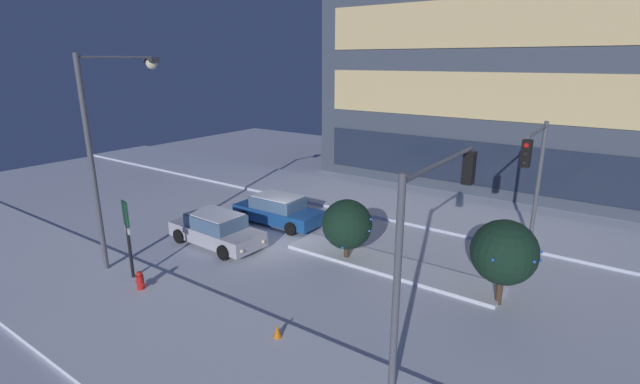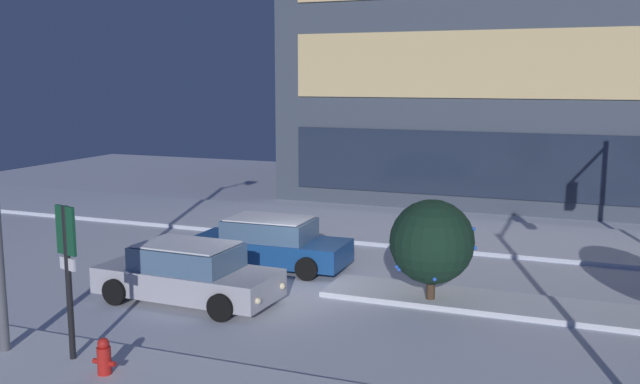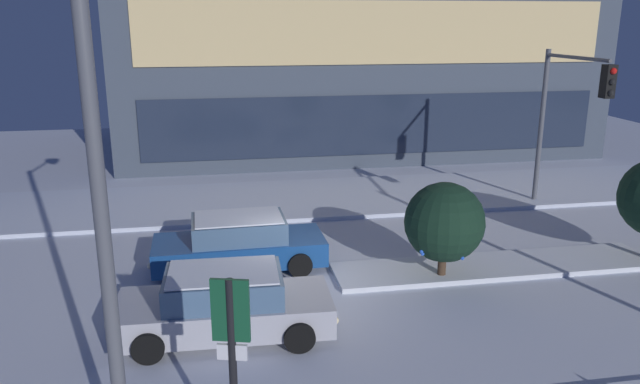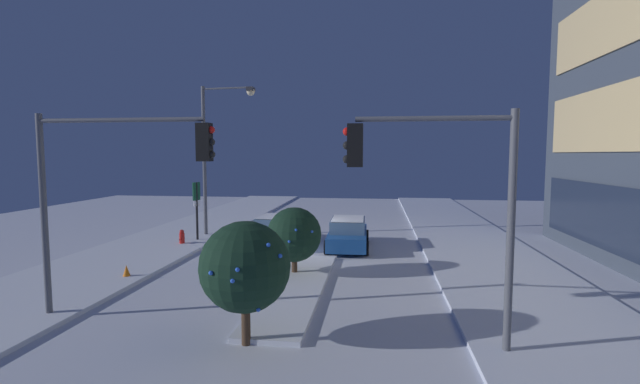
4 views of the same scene
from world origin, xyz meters
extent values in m
plane|color=silver|center=(0.00, 0.00, 0.00)|extent=(52.00, 52.00, 0.00)
cube|color=silver|center=(0.00, 7.92, 0.07)|extent=(52.00, 5.20, 0.14)
cube|color=silver|center=(5.40, 0.44, 0.07)|extent=(9.00, 1.80, 0.14)
cube|color=#232D42|center=(5.25, 12.54, 2.03)|extent=(20.98, 0.10, 2.71)
cube|color=#F2D18C|center=(5.25, 12.54, 6.09)|extent=(20.98, 0.10, 2.71)
cube|color=#B7B7C1|center=(-2.03, -2.00, 0.53)|extent=(4.65, 2.01, 0.66)
cube|color=slate|center=(-2.03, -2.00, 1.14)|extent=(2.53, 1.75, 0.60)
cube|color=white|center=(-2.03, -2.00, 1.47)|extent=(2.35, 1.64, 0.04)
sphere|color=#F9E5B2|center=(0.31, -1.44, 0.50)|extent=(0.16, 0.16, 0.16)
sphere|color=#F9E5B2|center=(0.27, -2.71, 0.50)|extent=(0.16, 0.16, 0.16)
cylinder|color=black|center=(-0.48, -1.12, 0.33)|extent=(0.67, 0.24, 0.66)
cylinder|color=black|center=(-0.54, -2.98, 0.33)|extent=(0.67, 0.24, 0.66)
cylinder|color=black|center=(-3.51, -1.02, 0.33)|extent=(0.67, 0.24, 0.66)
cylinder|color=black|center=(-3.57, -2.88, 0.33)|extent=(0.67, 0.24, 0.66)
cube|color=#19478C|center=(-1.53, 1.71, 0.53)|extent=(4.68, 1.94, 0.66)
cube|color=slate|center=(-1.53, 1.71, 1.14)|extent=(2.54, 1.71, 0.60)
cube|color=white|center=(-1.53, 1.71, 1.47)|extent=(2.36, 1.59, 0.04)
sphere|color=#F9E5B2|center=(-3.86, 1.04, 0.50)|extent=(0.16, 0.16, 0.16)
sphere|color=#F9E5B2|center=(-3.88, 2.28, 0.50)|extent=(0.16, 0.16, 0.16)
cylinder|color=black|center=(-3.04, 0.76, 0.33)|extent=(0.66, 0.24, 0.66)
cylinder|color=black|center=(-3.08, 2.59, 0.33)|extent=(0.66, 0.24, 0.66)
cylinder|color=black|center=(0.02, 0.83, 0.33)|extent=(0.66, 0.24, 0.66)
cylinder|color=black|center=(-0.02, 2.66, 0.33)|extent=(0.66, 0.24, 0.66)
cylinder|color=red|center=(-0.92, -6.66, 0.33)|extent=(0.26, 0.26, 0.66)
sphere|color=red|center=(-0.92, -6.66, 0.73)|extent=(0.22, 0.22, 0.22)
cylinder|color=red|center=(-1.10, -6.66, 0.36)|extent=(0.12, 0.10, 0.10)
cylinder|color=red|center=(-0.74, -6.66, 0.36)|extent=(0.12, 0.10, 0.10)
cylinder|color=black|center=(-1.97, -6.29, 1.59)|extent=(0.12, 0.12, 3.17)
cube|color=#144C2D|center=(-1.97, -6.29, 2.70)|extent=(0.55, 0.20, 0.95)
cube|color=white|center=(-1.97, -6.29, 2.05)|extent=(0.44, 0.17, 0.24)
cylinder|color=#473323|center=(3.69, 0.01, 0.35)|extent=(0.22, 0.22, 0.71)
sphere|color=black|center=(3.69, 0.01, 1.59)|extent=(2.08, 2.08, 2.08)
sphere|color=blue|center=(4.74, 0.02, 1.53)|extent=(0.10, 0.10, 0.10)
sphere|color=blue|center=(4.65, 0.26, 1.94)|extent=(0.10, 0.10, 0.10)
sphere|color=blue|center=(3.93, -0.70, 0.86)|extent=(0.10, 0.10, 0.10)
sphere|color=blue|center=(2.98, -0.40, 0.92)|extent=(0.10, 0.10, 0.10)
sphere|color=blue|center=(2.94, -0.44, 1.00)|extent=(0.10, 0.10, 0.10)
sphere|color=blue|center=(4.34, 0.79, 1.84)|extent=(0.10, 0.10, 0.10)
camera|label=1|loc=(12.85, -14.88, 8.10)|focal=25.26mm
camera|label=2|loc=(7.35, -16.74, 5.57)|focal=39.78mm
camera|label=3|loc=(-2.09, -14.17, 6.62)|focal=34.30mm
camera|label=4|loc=(19.94, 3.13, 4.64)|focal=24.67mm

